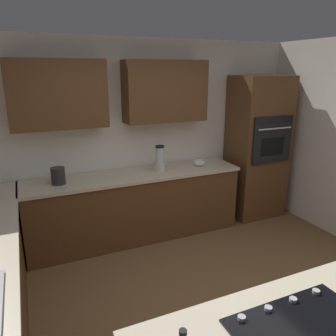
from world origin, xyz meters
name	(u,v)px	position (x,y,z in m)	size (l,w,h in m)	color
ground_plane	(207,315)	(0.00, 0.00, 0.00)	(14.00, 14.00, 0.00)	brown
wall_back	(128,126)	(0.08, -2.04, 1.47)	(6.00, 0.44, 2.60)	white
lower_cabinets_back	(136,207)	(0.10, -1.72, 0.43)	(2.80, 0.60, 0.86)	brown
countertop_back	(135,175)	(0.10, -1.72, 0.88)	(2.84, 0.64, 0.04)	beige
wall_oven	(257,148)	(-1.85, -1.72, 1.06)	(0.80, 0.66, 2.12)	brown
cooktop	(312,334)	(0.14, 1.24, 0.91)	(0.76, 0.56, 0.03)	black
blender	(160,160)	(-0.25, -1.71, 1.05)	(0.15, 0.15, 0.34)	beige
mixing_bowl	(199,163)	(-0.85, -1.71, 0.94)	(0.16, 0.16, 0.09)	white
kettle	(58,176)	(1.05, -1.71, 1.00)	(0.16, 0.16, 0.20)	#262628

